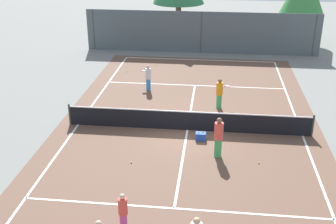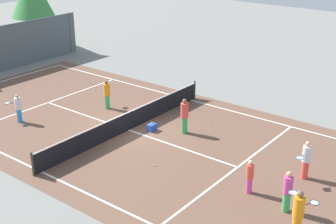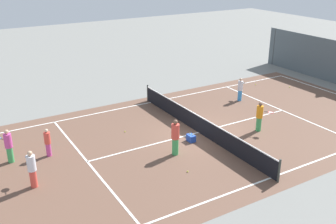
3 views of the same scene
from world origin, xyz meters
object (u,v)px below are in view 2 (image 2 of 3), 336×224
object	(u,v)px
tennis_ball_3	(210,123)
tennis_ball_5	(66,153)
player_6	(184,116)
player_5	(250,176)
player_1	(287,191)
player_4	(107,94)
player_0	(18,108)
tennis_ball_0	(154,165)
player_2	(298,214)
tennis_ball_1	(166,107)
player_3	(306,160)
ball_crate	(152,127)

from	to	relation	value
tennis_ball_3	tennis_ball_5	distance (m)	7.72
player_6	player_5	bearing A→B (deg)	-119.49
player_5	tennis_ball_5	xyz separation A→B (m)	(-2.20, 8.27, -0.69)
player_1	player_6	xyz separation A→B (m)	(3.33, 7.04, 0.08)
player_4	player_5	distance (m)	11.17
player_0	tennis_ball_0	distance (m)	8.81
tennis_ball_3	player_1	bearing A→B (deg)	-127.45
player_2	tennis_ball_3	xyz separation A→B (m)	(6.30, 7.55, -0.90)
player_4	tennis_ball_1	xyz separation A→B (m)	(2.17, -2.51, -0.83)
player_1	tennis_ball_0	world-z (taller)	player_1
player_4	tennis_ball_3	xyz separation A→B (m)	(1.72, -5.86, -0.83)
tennis_ball_0	tennis_ball_1	xyz separation A→B (m)	(5.80, 3.93, 0.00)
player_5	player_6	xyz separation A→B (m)	(3.01, 5.33, 0.21)
player_5	tennis_ball_1	xyz separation A→B (m)	(5.20, 8.24, -0.69)
player_0	player_4	size ratio (longest dim) A/B	0.93
player_2	tennis_ball_1	distance (m)	12.84
player_3	tennis_ball_5	world-z (taller)	player_3
player_3	ball_crate	xyz separation A→B (m)	(-0.20, 8.07, -0.68)
player_3	tennis_ball_1	size ratio (longest dim) A/B	25.47
player_4	ball_crate	xyz separation A→B (m)	(-0.82, -3.96, -0.68)
player_3	ball_crate	size ratio (longest dim) A/B	3.59
player_1	player_4	size ratio (longest dim) A/B	0.99
player_0	tennis_ball_1	distance (m)	8.09
ball_crate	tennis_ball_1	xyz separation A→B (m)	(2.99, 1.44, -0.15)
ball_crate	tennis_ball_0	xyz separation A→B (m)	(-2.81, -2.49, -0.15)
player_2	ball_crate	xyz separation A→B (m)	(3.76, 9.44, -0.76)
player_6	tennis_ball_3	distance (m)	2.00
tennis_ball_0	tennis_ball_1	bearing A→B (deg)	34.13
tennis_ball_1	tennis_ball_5	distance (m)	7.40
player_0	player_1	xyz separation A→B (m)	(0.93, -14.77, 0.05)
player_1	tennis_ball_0	bearing A→B (deg)	92.69
player_3	tennis_ball_1	xyz separation A→B (m)	(2.79, 9.51, -0.83)
tennis_ball_3	player_4	bearing A→B (deg)	106.34
player_4	tennis_ball_0	world-z (taller)	player_4
player_2	tennis_ball_1	world-z (taller)	player_2
player_2	player_5	bearing A→B (deg)	59.66
player_2	tennis_ball_1	bearing A→B (deg)	58.20
ball_crate	player_2	bearing A→B (deg)	-111.71
player_0	tennis_ball_3	world-z (taller)	player_0
player_3	tennis_ball_1	bearing A→B (deg)	73.65
player_1	player_0	bearing A→B (deg)	93.62
player_6	tennis_ball_0	bearing A→B (deg)	-164.28
player_1	tennis_ball_5	distance (m)	10.19
tennis_ball_0	player_3	bearing A→B (deg)	-61.71
player_3	tennis_ball_1	distance (m)	9.95
player_3	ball_crate	bearing A→B (deg)	91.41
tennis_ball_1	tennis_ball_3	world-z (taller)	same
ball_crate	tennis_ball_1	size ratio (longest dim) A/B	7.09
player_5	tennis_ball_1	world-z (taller)	player_5
player_0	tennis_ball_3	bearing A→B (deg)	-53.69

